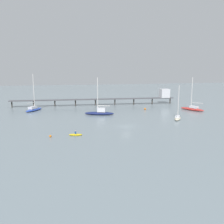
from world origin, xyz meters
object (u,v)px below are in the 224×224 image
pier (128,97)px  mooring_buoy_far (145,109)px  sailboat_red (192,108)px  sailboat_navy (100,112)px  mooring_buoy_outer (50,136)px  sailboat_blue (34,109)px  dinghy_yellow (76,135)px  sailboat_cream (178,117)px

pier → mooring_buoy_far: 16.08m
sailboat_red → sailboat_navy: bearing=179.7°
sailboat_navy → mooring_buoy_far: size_ratio=16.56×
pier → mooring_buoy_outer: 56.67m
mooring_buoy_far → sailboat_blue: bearing=168.2°
dinghy_yellow → sailboat_red: bearing=27.5°
pier → sailboat_red: size_ratio=5.68×
pier → mooring_buoy_outer: (-33.71, -45.44, -3.22)m
sailboat_navy → dinghy_yellow: bearing=-114.4°
sailboat_red → mooring_buoy_far: sailboat_red is taller
pier → sailboat_blue: 39.64m
pier → sailboat_blue: bearing=-169.3°
sailboat_red → mooring_buoy_outer: (-51.49, -23.99, -0.52)m
sailboat_navy → sailboat_blue: (-21.58, 13.97, -0.04)m
dinghy_yellow → mooring_buoy_outer: 5.54m
mooring_buoy_outer → mooring_buoy_far: mooring_buoy_far is taller
dinghy_yellow → sailboat_navy: bearing=65.6°
sailboat_red → dinghy_yellow: (-45.96, -23.87, -0.57)m
sailboat_blue → sailboat_navy: bearing=-32.9°
sailboat_red → mooring_buoy_outer: 56.81m
pier → sailboat_navy: (-17.28, -21.28, -2.63)m
pier → mooring_buoy_far: size_ratio=93.00×
sailboat_cream → sailboat_blue: size_ratio=0.77×
pier → mooring_buoy_outer: size_ratio=132.58×
mooring_buoy_far → sailboat_red: bearing=-19.2°
mooring_buoy_outer → mooring_buoy_far: (35.07, 29.72, 0.11)m
sailboat_red → dinghy_yellow: bearing=-152.5°
dinghy_yellow → sailboat_cream: bearing=18.0°
sailboat_cream → sailboat_blue: 50.83m
mooring_buoy_outer → sailboat_red: bearing=25.0°
sailboat_navy → sailboat_cream: bearing=-33.0°
sailboat_red → sailboat_blue: 58.39m
sailboat_cream → mooring_buoy_outer: 38.93m
pier → sailboat_red: sailboat_red is taller
sailboat_navy → sailboat_red: (35.07, -0.17, -0.08)m
sailboat_navy → mooring_buoy_far: (18.64, 5.56, -0.48)m
sailboat_cream → sailboat_red: bearing=44.0°
sailboat_blue → mooring_buoy_outer: 38.48m
sailboat_cream → sailboat_red: sailboat_red is taller
dinghy_yellow → mooring_buoy_far: 41.81m
sailboat_navy → dinghy_yellow: (-10.89, -24.04, -0.65)m
sailboat_navy → mooring_buoy_far: bearing=16.6°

